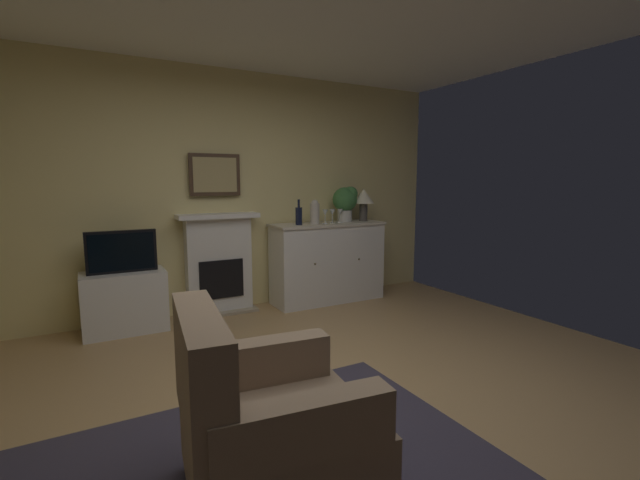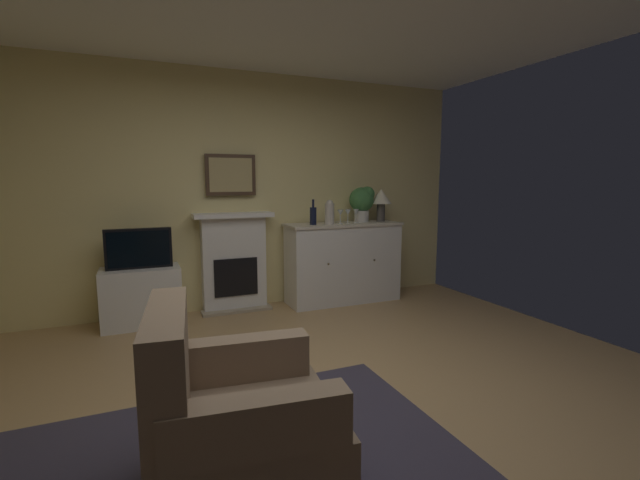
% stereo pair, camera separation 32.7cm
% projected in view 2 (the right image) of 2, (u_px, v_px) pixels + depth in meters
% --- Properties ---
extents(ground_plane, '(5.55, 5.06, 0.10)m').
position_uv_depth(ground_plane, '(329.00, 415.00, 2.77)').
color(ground_plane, tan).
rests_on(ground_plane, ground).
extents(wall_rear, '(5.55, 0.06, 2.65)m').
position_uv_depth(wall_rear, '(239.00, 192.00, 4.86)').
color(wall_rear, '#EAD68C').
rests_on(wall_rear, ground_plane).
extents(area_rug, '(2.41, 1.70, 0.02)m').
position_uv_depth(area_rug, '(235.00, 471.00, 2.14)').
color(area_rug, '#383342').
rests_on(area_rug, ground_plane).
extents(fireplace_unit, '(0.87, 0.30, 1.10)m').
position_uv_depth(fireplace_unit, '(234.00, 262.00, 4.81)').
color(fireplace_unit, white).
rests_on(fireplace_unit, ground_plane).
extents(framed_picture, '(0.55, 0.04, 0.45)m').
position_uv_depth(framed_picture, '(231.00, 175.00, 4.72)').
color(framed_picture, '#473323').
extents(sideboard_cabinet, '(1.38, 0.49, 0.95)m').
position_uv_depth(sideboard_cabinet, '(343.00, 262.00, 5.15)').
color(sideboard_cabinet, white).
rests_on(sideboard_cabinet, ground_plane).
extents(table_lamp, '(0.26, 0.26, 0.40)m').
position_uv_depth(table_lamp, '(381.00, 199.00, 5.25)').
color(table_lamp, '#4C4742').
rests_on(table_lamp, sideboard_cabinet).
extents(wine_bottle, '(0.08, 0.08, 0.29)m').
position_uv_depth(wine_bottle, '(313.00, 215.00, 4.87)').
color(wine_bottle, black).
rests_on(wine_bottle, sideboard_cabinet).
extents(wine_glass_left, '(0.07, 0.07, 0.16)m').
position_uv_depth(wine_glass_left, '(340.00, 213.00, 4.99)').
color(wine_glass_left, silver).
rests_on(wine_glass_left, sideboard_cabinet).
extents(wine_glass_center, '(0.07, 0.07, 0.16)m').
position_uv_depth(wine_glass_center, '(348.00, 213.00, 5.05)').
color(wine_glass_center, silver).
rests_on(wine_glass_center, sideboard_cabinet).
extents(wine_glass_right, '(0.07, 0.07, 0.16)m').
position_uv_depth(wine_glass_right, '(356.00, 213.00, 5.10)').
color(wine_glass_right, silver).
rests_on(wine_glass_right, sideboard_cabinet).
extents(vase_decorative, '(0.11, 0.11, 0.28)m').
position_uv_depth(vase_decorative, '(330.00, 212.00, 4.94)').
color(vase_decorative, beige).
rests_on(vase_decorative, sideboard_cabinet).
extents(tv_cabinet, '(0.75, 0.42, 0.59)m').
position_uv_depth(tv_cabinet, '(142.00, 297.00, 4.32)').
color(tv_cabinet, white).
rests_on(tv_cabinet, ground_plane).
extents(tv_set, '(0.62, 0.07, 0.40)m').
position_uv_depth(tv_set, '(139.00, 249.00, 4.23)').
color(tv_set, black).
rests_on(tv_set, tv_cabinet).
extents(potted_plant_small, '(0.30, 0.30, 0.43)m').
position_uv_depth(potted_plant_small, '(362.00, 201.00, 5.20)').
color(potted_plant_small, beige).
rests_on(potted_plant_small, sideboard_cabinet).
extents(armchair, '(0.89, 0.86, 0.92)m').
position_uv_depth(armchair, '(233.00, 420.00, 1.93)').
color(armchair, '#8C7259').
rests_on(armchair, ground_plane).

